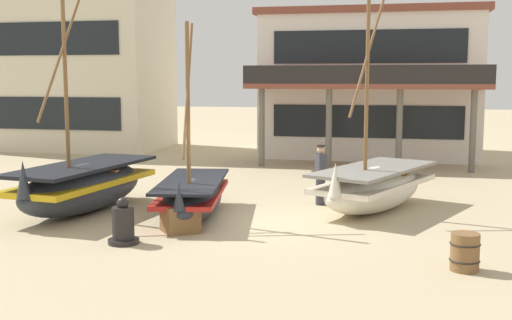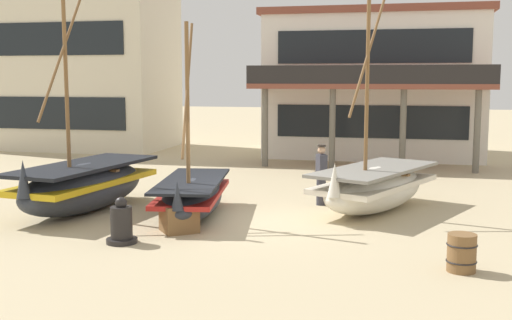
{
  "view_description": "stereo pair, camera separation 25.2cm",
  "coord_description": "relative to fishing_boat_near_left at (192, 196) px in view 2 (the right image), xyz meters",
  "views": [
    {
      "loc": [
        3.48,
        -14.86,
        3.51
      ],
      "look_at": [
        0.0,
        1.0,
        1.4
      ],
      "focal_mm": 44.5,
      "sensor_mm": 36.0,
      "label": 1
    },
    {
      "loc": [
        3.73,
        -14.81,
        3.51
      ],
      "look_at": [
        0.0,
        1.0,
        1.4
      ],
      "focal_mm": 44.5,
      "sensor_mm": 36.0,
      "label": 2
    }
  ],
  "objects": [
    {
      "name": "harbor_building_main",
      "position": [
        3.8,
        14.6,
        2.71
      ],
      "size": [
        9.71,
        8.69,
        6.47
      ],
      "color": "white",
      "rests_on": "ground"
    },
    {
      "name": "fishing_boat_far_right",
      "position": [
        -2.98,
        -0.05,
        0.17
      ],
      "size": [
        2.37,
        4.93,
        6.22
      ],
      "color": "#2D333D",
      "rests_on": "ground"
    },
    {
      "name": "fishing_boat_centre_large",
      "position": [
        4.46,
        1.76,
        0.11
      ],
      "size": [
        3.36,
        4.75,
        5.85
      ],
      "color": "silver",
      "rests_on": "ground"
    },
    {
      "name": "harbor_building_annex",
      "position": [
        -11.42,
        14.26,
        4.74
      ],
      "size": [
        10.55,
        5.54,
        10.54
      ],
      "color": "beige",
      "rests_on": "ground"
    },
    {
      "name": "capstan_winch",
      "position": [
        -0.62,
        -2.82,
        -0.14
      ],
      "size": [
        0.67,
        0.67,
        1.0
      ],
      "color": "black",
      "rests_on": "ground"
    },
    {
      "name": "ground_plane",
      "position": [
        1.49,
        -0.23,
        -0.54
      ],
      "size": [
        120.0,
        120.0,
        0.0
      ],
      "primitive_type": "plane",
      "color": "tan"
    },
    {
      "name": "cargo_crate",
      "position": [
        0.23,
        -1.58,
        -0.22
      ],
      "size": [
        1.06,
        1.06,
        0.63
      ],
      "primitive_type": "cube",
      "rotation": [
        0.0,
        0.0,
        0.66
      ],
      "color": "brown",
      "rests_on": "ground"
    },
    {
      "name": "wooden_barrel",
      "position": [
        6.28,
        -3.27,
        -0.19
      ],
      "size": [
        0.56,
        0.56,
        0.7
      ],
      "color": "brown",
      "rests_on": "ground"
    },
    {
      "name": "fisherman_by_hull",
      "position": [
        3.0,
        2.23,
        0.3
      ],
      "size": [
        0.36,
        0.42,
        1.68
      ],
      "color": "#33333D",
      "rests_on": "ground"
    },
    {
      "name": "fishing_boat_near_left",
      "position": [
        0.0,
        0.0,
        0.0
      ],
      "size": [
        2.12,
        4.3,
        4.87
      ],
      "color": "#2D333D",
      "rests_on": "ground"
    }
  ]
}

